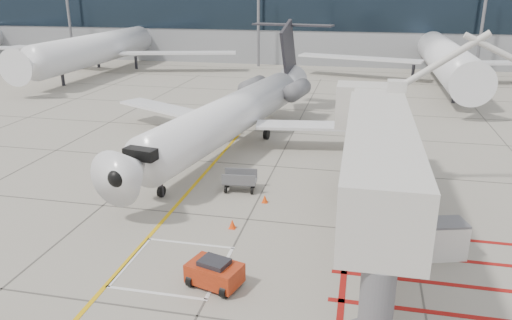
# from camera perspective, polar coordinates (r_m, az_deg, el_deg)

# --- Properties ---
(ground_plane) EXTENTS (260.00, 260.00, 0.00)m
(ground_plane) POSITION_cam_1_polar(r_m,az_deg,el_deg) (21.97, -3.37, -11.28)
(ground_plane) COLOR gray
(ground_plane) RESTS_ON ground
(regional_jet) EXTENTS (29.47, 34.69, 8.11)m
(regional_jet) POSITION_cam_1_polar(r_m,az_deg,el_deg) (33.28, -4.47, 6.90)
(regional_jet) COLOR white
(regional_jet) RESTS_ON ground_plane
(jet_bridge) EXTENTS (9.12, 19.08, 7.61)m
(jet_bridge) POSITION_cam_1_polar(r_m,az_deg,el_deg) (21.73, 13.74, -1.07)
(jet_bridge) COLOR silver
(jet_bridge) RESTS_ON ground_plane
(pushback_tug) EXTENTS (2.34, 1.82, 1.20)m
(pushback_tug) POSITION_cam_1_polar(r_m,az_deg,el_deg) (20.00, -4.76, -12.64)
(pushback_tug) COLOR #AB2D10
(pushback_tug) RESTS_ON ground_plane
(baggage_cart) EXTENTS (2.02, 1.39, 1.20)m
(baggage_cart) POSITION_cam_1_polar(r_m,az_deg,el_deg) (28.62, -1.87, -2.37)
(baggage_cart) COLOR #55565A
(baggage_cart) RESTS_ON ground_plane
(ground_power_unit) EXTENTS (2.33, 1.75, 1.64)m
(ground_power_unit) POSITION_cam_1_polar(r_m,az_deg,el_deg) (23.22, 20.26, -8.45)
(ground_power_unit) COLOR silver
(ground_power_unit) RESTS_ON ground_plane
(cone_nose) EXTENTS (0.34, 0.34, 0.47)m
(cone_nose) POSITION_cam_1_polar(r_m,az_deg,el_deg) (24.43, -2.73, -7.30)
(cone_nose) COLOR #FF410D
(cone_nose) RESTS_ON ground_plane
(cone_side) EXTENTS (0.32, 0.32, 0.45)m
(cone_side) POSITION_cam_1_polar(r_m,az_deg,el_deg) (27.18, 1.01, -4.44)
(cone_side) COLOR #E8420C
(cone_side) RESTS_ON ground_plane
(terminal_building) EXTENTS (180.00, 28.00, 14.00)m
(terminal_building) POSITION_cam_1_polar(r_m,az_deg,el_deg) (88.42, 15.88, 15.88)
(terminal_building) COLOR gray
(terminal_building) RESTS_ON ground_plane
(terminal_glass_band) EXTENTS (180.00, 0.10, 6.00)m
(terminal_glass_band) POSITION_cam_1_polar(r_m,az_deg,el_deg) (74.36, 16.51, 16.09)
(terminal_glass_band) COLOR black
(terminal_glass_band) RESTS_ON ground_plane
(bg_aircraft_b) EXTENTS (35.13, 39.03, 11.71)m
(bg_aircraft_b) POSITION_cam_1_polar(r_m,az_deg,el_deg) (73.13, -16.67, 14.34)
(bg_aircraft_b) COLOR silver
(bg_aircraft_b) RESTS_ON ground_plane
(bg_aircraft_c) EXTENTS (35.08, 38.98, 11.69)m
(bg_aircraft_c) POSITION_cam_1_polar(r_m,az_deg,el_deg) (65.05, 20.72, 13.40)
(bg_aircraft_c) COLOR silver
(bg_aircraft_c) RESTS_ON ground_plane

